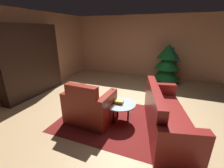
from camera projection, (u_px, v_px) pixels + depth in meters
ground_plane at (119, 111)px, 3.85m from camera, size 8.08×8.08×0.00m
wall_back at (145, 47)px, 6.40m from camera, size 6.20×0.06×2.53m
wall_left at (21, 54)px, 4.46m from camera, size 0.06×6.85×2.53m
area_rug at (119, 121)px, 3.44m from camera, size 2.68×1.90×0.01m
bookshelf_unit at (35, 61)px, 4.64m from camera, size 0.34×2.05×2.12m
armchair_red at (90, 108)px, 3.34m from camera, size 1.02×0.78×0.95m
couch_red at (165, 117)px, 3.02m from camera, size 1.16×2.13×0.91m
coffee_table at (120, 105)px, 3.32m from camera, size 0.68×0.68×0.44m
book_stack_on_table at (119, 101)px, 3.31m from camera, size 0.20×0.20×0.07m
bottle_on_table at (113, 97)px, 3.36m from camera, size 0.07×0.07×0.29m
decorated_tree at (167, 63)px, 5.66m from camera, size 1.02×1.02×1.47m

